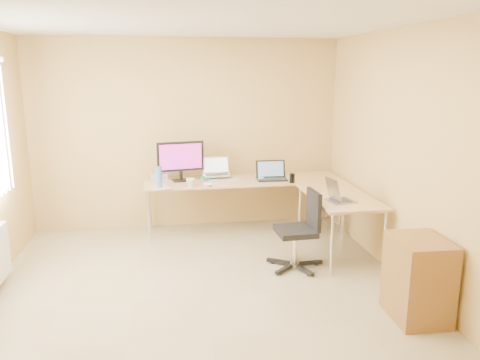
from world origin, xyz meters
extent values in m
plane|color=tan|center=(0.00, 0.00, 0.00)|extent=(4.50, 4.50, 0.00)
plane|color=white|center=(0.00, 0.00, 2.60)|extent=(4.50, 4.50, 0.00)
plane|color=tan|center=(0.00, 2.25, 1.30)|extent=(4.50, 0.00, 4.50)
plane|color=tan|center=(0.00, -2.25, 1.30)|extent=(4.50, 0.00, 4.50)
plane|color=tan|center=(2.10, 0.00, 1.30)|extent=(0.00, 4.50, 4.50)
cube|color=tan|center=(0.72, 1.85, 0.36)|extent=(2.65, 0.70, 0.73)
cube|color=tan|center=(1.70, 0.85, 0.36)|extent=(0.70, 1.30, 0.73)
cube|color=black|center=(-0.12, 1.89, 1.00)|extent=(0.64, 0.30, 0.53)
cube|color=#21856D|center=(0.28, 2.05, 0.75)|extent=(0.26, 0.32, 0.05)
cube|color=silver|center=(0.37, 1.93, 0.90)|extent=(0.40, 0.31, 0.24)
cube|color=black|center=(1.09, 1.77, 0.86)|extent=(0.41, 0.31, 0.25)
cube|color=silver|center=(0.45, 1.81, 0.74)|extent=(0.46, 0.24, 0.02)
ellipsoid|color=silver|center=(0.95, 1.80, 0.75)|extent=(0.10, 0.06, 0.03)
imported|color=silver|center=(-0.01, 1.55, 0.78)|extent=(0.14, 0.14, 0.11)
cylinder|color=silver|center=(0.21, 1.55, 0.74)|extent=(0.15, 0.15, 0.03)
cylinder|color=#4979BC|center=(-0.40, 1.55, 0.87)|extent=(0.09, 0.09, 0.27)
cube|color=beige|center=(-0.39, 1.59, 0.73)|extent=(0.28, 0.34, 0.01)
cube|color=silver|center=(-0.40, 2.05, 0.77)|extent=(0.24, 0.19, 0.08)
cylinder|color=beige|center=(-0.30, 1.98, 0.88)|extent=(0.27, 0.27, 0.30)
cylinder|color=black|center=(1.31, 1.55, 0.79)|extent=(0.09, 0.09, 0.12)
cube|color=#A5A6B7|center=(1.62, 0.59, 0.84)|extent=(0.38, 0.32, 0.22)
cube|color=black|center=(1.08, 0.54, 0.50)|extent=(0.56, 0.56, 0.89)
cube|color=brown|center=(1.85, -0.70, 0.36)|extent=(0.47, 0.57, 0.76)
camera|label=1|loc=(-0.32, -4.23, 2.16)|focal=35.08mm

